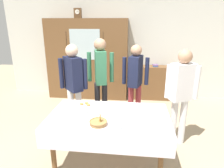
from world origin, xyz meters
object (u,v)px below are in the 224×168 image
Objects in this scene: tea_cup_far_left at (145,117)px; tea_cup_front_edge at (152,111)px; tea_cup_near_right at (74,119)px; tea_cup_far_right at (98,107)px; pastry_plate at (85,105)px; spoon_far_right at (149,129)px; mantel_clock at (78,13)px; person_behind_table_right at (101,73)px; tea_cup_center at (119,127)px; person_by_cabinet at (135,77)px; wall_cabinet at (88,59)px; tea_cup_near_left at (85,112)px; person_behind_table_left at (73,80)px; bookshelf_low at (154,83)px; bread_basket at (98,122)px; spoon_center at (130,114)px; dining_table at (109,122)px; person_beside_shelf at (182,89)px.

tea_cup_front_edge is at bearing 60.09° from tea_cup_far_left.
tea_cup_far_right is (0.25, 0.42, 0.00)m from tea_cup_near_right.
pastry_plate is (-1.05, 0.14, -0.01)m from tea_cup_front_edge.
mantel_clock is at bearing 119.92° from spoon_far_right.
pastry_plate is at bearing -97.59° from person_behind_table_right.
person_behind_table_right reaches higher than tea_cup_center.
person_by_cabinet is (-0.26, 1.08, 0.22)m from tea_cup_front_edge.
spoon_far_right is (1.45, -2.88, -0.32)m from wall_cabinet.
tea_cup_far_right reaches higher than pastry_plate.
wall_cabinet is at bearing 101.86° from pastry_plate.
tea_cup_near_left and tea_cup_center have the same top height.
spoon_far_right is 1.73m from person_behind_table_left.
bookshelf_low reaches higher than tea_cup_far_right.
tea_cup_near_left is at bearing -74.91° from pastry_plate.
spoon_far_right is 0.07× the size of person_by_cabinet.
tea_cup_far_left is at bearing 21.00° from bread_basket.
spoon_center is at bearing -17.83° from pastry_plate.
person_by_cabinet reaches higher than pastry_plate.
bread_basket is at bearing -108.85° from bookshelf_low.
spoon_center is 0.07× the size of person_by_cabinet.
person_behind_table_left is (-1.63, -1.83, 0.56)m from bookshelf_low.
tea_cup_near_right is at bearing -119.12° from person_by_cabinet.
bread_basket is 0.15× the size of person_behind_table_left.
tea_cup_front_edge is at bearing -76.51° from person_by_cabinet.
tea_cup_front_edge reaches higher than pastry_plate.
person_behind_table_left is at bearing 117.76° from tea_cup_near_left.
pastry_plate is 0.17× the size of person_by_cabinet.
pastry_plate is 1.16m from spoon_far_right.
person_by_cabinet is at bearing 96.28° from tea_cup_far_left.
tea_cup_near_left is (0.75, -2.53, -1.46)m from mantel_clock.
tea_cup_front_edge is (0.98, 0.12, 0.00)m from tea_cup_near_left.
dining_table is 1.36m from person_by_cabinet.
spoon_far_right is at bearing -59.58° from person_behind_table_right.
person_by_cabinet reaches higher than tea_cup_near_right.
bread_basket is at bearing 163.88° from tea_cup_center.
mantel_clock reaches higher than spoon_far_right.
mantel_clock is 1.85× the size of tea_cup_center.
tea_cup_near_right is at bearing -109.49° from tea_cup_near_left.
person_behind_table_right reaches higher than tea_cup_far_left.
person_beside_shelf is 1.01× the size of person_by_cabinet.
tea_cup_near_left is at bearing -62.24° from person_behind_table_left.
tea_cup_near_left is 0.46× the size of pastry_plate.
dining_table is at bearing -75.28° from person_behind_table_right.
tea_cup_front_edge is 0.08× the size of person_beside_shelf.
person_by_cabinet is at bearing 49.90° from pastry_plate.
bread_basket is 0.15× the size of person_beside_shelf.
tea_cup_center is 0.46m from tea_cup_far_left.
tea_cup_near_right reaches higher than dining_table.
tea_cup_near_right is 0.35m from bread_basket.
tea_cup_near_right is 0.46× the size of pastry_plate.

